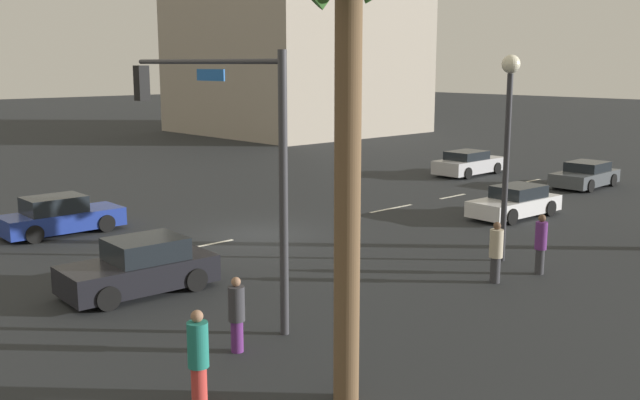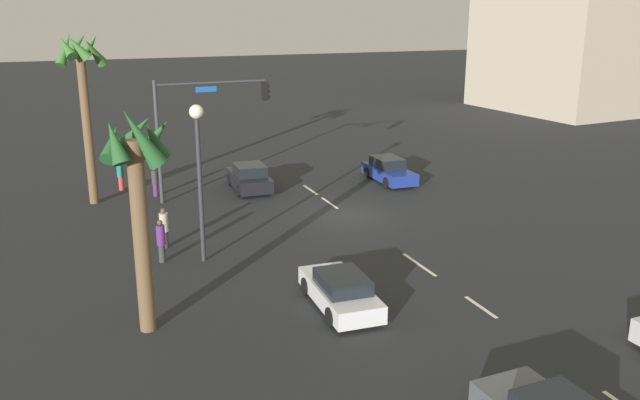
{
  "view_description": "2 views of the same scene",
  "coord_description": "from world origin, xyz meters",
  "px_view_note": "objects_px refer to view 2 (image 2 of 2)",
  "views": [
    {
      "loc": [
        15.74,
        20.44,
        6.12
      ],
      "look_at": [
        -1.28,
        1.85,
        1.37
      ],
      "focal_mm": 40.85,
      "sensor_mm": 36.0,
      "label": 1
    },
    {
      "loc": [
        -28.98,
        12.98,
        9.99
      ],
      "look_at": [
        -0.91,
        1.82,
        1.23
      ],
      "focal_mm": 37.6,
      "sensor_mm": 36.0,
      "label": 2
    }
  ],
  "objects_px": {
    "pedestrian_0": "(161,240)",
    "palm_tree_1": "(139,178)",
    "car_3": "(249,178)",
    "streetlamp": "(198,154)",
    "traffic_signal": "(197,117)",
    "pedestrian_1": "(164,227)",
    "pedestrian_2": "(120,174)",
    "car_2": "(389,171)",
    "car_4": "(340,291)",
    "pedestrian_3": "(155,181)",
    "palm_tree_0": "(82,80)"
  },
  "relations": [
    {
      "from": "pedestrian_2",
      "to": "pedestrian_3",
      "type": "bearing_deg",
      "value": -141.32
    },
    {
      "from": "car_3",
      "to": "pedestrian_3",
      "type": "height_order",
      "value": "pedestrian_3"
    },
    {
      "from": "pedestrian_0",
      "to": "palm_tree_1",
      "type": "bearing_deg",
      "value": 167.43
    },
    {
      "from": "car_2",
      "to": "palm_tree_0",
      "type": "xyz_separation_m",
      "value": [
        1.67,
        16.56,
        5.81
      ]
    },
    {
      "from": "car_3",
      "to": "palm_tree_0",
      "type": "bearing_deg",
      "value": 87.15
    },
    {
      "from": "palm_tree_1",
      "to": "traffic_signal",
      "type": "bearing_deg",
      "value": -18.07
    },
    {
      "from": "car_2",
      "to": "traffic_signal",
      "type": "height_order",
      "value": "traffic_signal"
    },
    {
      "from": "car_4",
      "to": "streetlamp",
      "type": "distance_m",
      "value": 7.98
    },
    {
      "from": "palm_tree_0",
      "to": "palm_tree_1",
      "type": "relative_size",
      "value": 1.2
    },
    {
      "from": "car_2",
      "to": "car_3",
      "type": "bearing_deg",
      "value": 81.28
    },
    {
      "from": "streetlamp",
      "to": "pedestrian_3",
      "type": "distance_m",
      "value": 11.12
    },
    {
      "from": "traffic_signal",
      "to": "palm_tree_1",
      "type": "height_order",
      "value": "palm_tree_1"
    },
    {
      "from": "pedestrian_2",
      "to": "palm_tree_1",
      "type": "distance_m",
      "value": 18.41
    },
    {
      "from": "pedestrian_0",
      "to": "palm_tree_1",
      "type": "relative_size",
      "value": 0.24
    },
    {
      "from": "car_2",
      "to": "pedestrian_2",
      "type": "distance_m",
      "value": 15.41
    },
    {
      "from": "streetlamp",
      "to": "pedestrian_0",
      "type": "xyz_separation_m",
      "value": [
        0.46,
        1.6,
        -3.5
      ]
    },
    {
      "from": "pedestrian_3",
      "to": "palm_tree_1",
      "type": "relative_size",
      "value": 0.23
    },
    {
      "from": "palm_tree_0",
      "to": "pedestrian_0",
      "type": "bearing_deg",
      "value": -168.56
    },
    {
      "from": "pedestrian_3",
      "to": "streetlamp",
      "type": "bearing_deg",
      "value": -178.0
    },
    {
      "from": "car_4",
      "to": "pedestrian_0",
      "type": "height_order",
      "value": "pedestrian_0"
    },
    {
      "from": "car_3",
      "to": "streetlamp",
      "type": "distance_m",
      "value": 11.7
    },
    {
      "from": "car_4",
      "to": "pedestrian_1",
      "type": "height_order",
      "value": "pedestrian_1"
    },
    {
      "from": "car_4",
      "to": "pedestrian_1",
      "type": "relative_size",
      "value": 2.44
    },
    {
      "from": "car_3",
      "to": "car_4",
      "type": "xyz_separation_m",
      "value": [
        -16.07,
        1.34,
        -0.08
      ]
    },
    {
      "from": "car_4",
      "to": "palm_tree_0",
      "type": "height_order",
      "value": "palm_tree_0"
    },
    {
      "from": "palm_tree_1",
      "to": "pedestrian_3",
      "type": "bearing_deg",
      "value": -9.06
    },
    {
      "from": "traffic_signal",
      "to": "pedestrian_1",
      "type": "bearing_deg",
      "value": 156.45
    },
    {
      "from": "streetlamp",
      "to": "car_4",
      "type": "bearing_deg",
      "value": -150.48
    },
    {
      "from": "streetlamp",
      "to": "pedestrian_1",
      "type": "distance_m",
      "value": 4.31
    },
    {
      "from": "palm_tree_1",
      "to": "car_3",
      "type": "bearing_deg",
      "value": -26.57
    },
    {
      "from": "car_4",
      "to": "pedestrian_2",
      "type": "bearing_deg",
      "value": 16.24
    },
    {
      "from": "car_4",
      "to": "pedestrian_0",
      "type": "xyz_separation_m",
      "value": [
        6.54,
        5.04,
        0.36
      ]
    },
    {
      "from": "traffic_signal",
      "to": "pedestrian_1",
      "type": "relative_size",
      "value": 3.65
    },
    {
      "from": "streetlamp",
      "to": "palm_tree_1",
      "type": "relative_size",
      "value": 0.87
    },
    {
      "from": "pedestrian_3",
      "to": "palm_tree_0",
      "type": "height_order",
      "value": "palm_tree_0"
    },
    {
      "from": "pedestrian_3",
      "to": "car_4",
      "type": "bearing_deg",
      "value": -167.08
    },
    {
      "from": "car_2",
      "to": "palm_tree_1",
      "type": "bearing_deg",
      "value": 131.69
    },
    {
      "from": "car_2",
      "to": "car_4",
      "type": "bearing_deg",
      "value": 147.32
    },
    {
      "from": "pedestrian_2",
      "to": "palm_tree_0",
      "type": "distance_m",
      "value": 6.12
    },
    {
      "from": "car_3",
      "to": "streetlamp",
      "type": "relative_size",
      "value": 0.65
    },
    {
      "from": "streetlamp",
      "to": "palm_tree_0",
      "type": "bearing_deg",
      "value": 19.14
    },
    {
      "from": "streetlamp",
      "to": "pedestrian_2",
      "type": "height_order",
      "value": "streetlamp"
    },
    {
      "from": "palm_tree_0",
      "to": "palm_tree_1",
      "type": "xyz_separation_m",
      "value": [
        -15.79,
        -0.71,
        -1.41
      ]
    },
    {
      "from": "car_4",
      "to": "traffic_signal",
      "type": "distance_m",
      "value": 15.79
    },
    {
      "from": "pedestrian_0",
      "to": "pedestrian_2",
      "type": "distance_m",
      "value": 12.08
    },
    {
      "from": "car_3",
      "to": "palm_tree_0",
      "type": "xyz_separation_m",
      "value": [
        0.42,
        8.4,
        5.78
      ]
    },
    {
      "from": "car_2",
      "to": "pedestrian_0",
      "type": "distance_m",
      "value": 16.74
    },
    {
      "from": "car_2",
      "to": "streetlamp",
      "type": "xyz_separation_m",
      "value": [
        -8.74,
        12.95,
        3.8
      ]
    },
    {
      "from": "car_4",
      "to": "pedestrian_2",
      "type": "distance_m",
      "value": 19.4
    },
    {
      "from": "pedestrian_0",
      "to": "pedestrian_2",
      "type": "bearing_deg",
      "value": 1.8
    }
  ]
}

